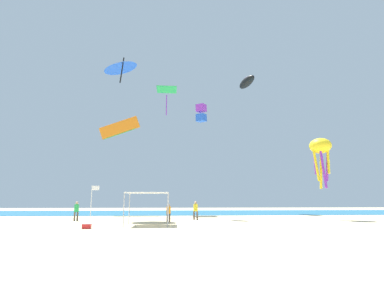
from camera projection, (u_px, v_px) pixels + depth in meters
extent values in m
cube|color=beige|center=(202.00, 231.00, 19.17)|extent=(110.00, 110.00, 0.10)
cube|color=#1E6B93|center=(184.00, 212.00, 46.15)|extent=(110.00, 18.32, 0.03)
cylinder|color=#B2B2B7|center=(124.00, 210.00, 21.79)|extent=(0.07, 0.07, 2.45)
cylinder|color=#B2B2B7|center=(168.00, 210.00, 22.00)|extent=(0.07, 0.07, 2.45)
cylinder|color=#B2B2B7|center=(129.00, 209.00, 24.64)|extent=(0.07, 0.07, 2.45)
cylinder|color=#B2B2B7|center=(168.00, 209.00, 24.85)|extent=(0.07, 0.07, 2.45)
cube|color=white|center=(148.00, 193.00, 23.55)|extent=(3.27, 2.98, 0.06)
cylinder|color=brown|center=(77.00, 216.00, 28.23)|extent=(0.16, 0.16, 0.81)
cylinder|color=brown|center=(74.00, 217.00, 27.97)|extent=(0.16, 0.16, 0.81)
cylinder|color=green|center=(77.00, 208.00, 28.24)|extent=(0.42, 0.42, 0.71)
sphere|color=tan|center=(77.00, 203.00, 28.33)|extent=(0.26, 0.26, 0.26)
cylinder|color=brown|center=(170.00, 218.00, 26.63)|extent=(0.14, 0.14, 0.73)
cylinder|color=brown|center=(167.00, 218.00, 26.43)|extent=(0.14, 0.14, 0.73)
cylinder|color=orange|center=(169.00, 210.00, 26.65)|extent=(0.38, 0.38, 0.63)
sphere|color=tan|center=(169.00, 205.00, 26.73)|extent=(0.24, 0.24, 0.24)
cylinder|color=brown|center=(194.00, 216.00, 29.59)|extent=(0.16, 0.16, 0.82)
cylinder|color=brown|center=(197.00, 216.00, 29.54)|extent=(0.16, 0.16, 0.82)
cylinder|color=yellow|center=(196.00, 208.00, 29.70)|extent=(0.43, 0.43, 0.71)
sphere|color=tan|center=(196.00, 203.00, 29.79)|extent=(0.27, 0.27, 0.27)
cylinder|color=silver|center=(91.00, 205.00, 24.07)|extent=(0.06, 0.06, 3.06)
cube|color=white|center=(96.00, 188.00, 24.34)|extent=(0.55, 0.02, 0.35)
cube|color=red|center=(87.00, 226.00, 20.38)|extent=(0.56, 0.36, 0.32)
cube|color=white|center=(87.00, 224.00, 20.41)|extent=(0.57, 0.37, 0.03)
cube|color=green|center=(167.00, 90.00, 44.61)|extent=(2.95, 2.95, 0.10)
cylinder|color=purple|center=(166.00, 105.00, 44.17)|extent=(0.14, 0.14, 3.11)
ellipsoid|color=yellow|center=(320.00, 146.00, 31.21)|extent=(3.11, 3.11, 1.59)
cylinder|color=yellow|center=(328.00, 162.00, 30.44)|extent=(0.41, 0.42, 2.47)
cylinder|color=purple|center=(327.00, 166.00, 31.02)|extent=(0.55, 0.31, 3.19)
cylinder|color=yellow|center=(321.00, 170.00, 31.41)|extent=(0.36, 0.62, 3.93)
cylinder|color=purple|center=(315.00, 163.00, 31.36)|extent=(0.41, 0.42, 2.47)
cylinder|color=yellow|center=(316.00, 166.00, 30.65)|extent=(0.55, 0.31, 3.19)
cylinder|color=purple|center=(323.00, 169.00, 30.12)|extent=(0.36, 0.62, 3.93)
cube|color=purple|center=(201.00, 108.00, 34.39)|extent=(1.34, 1.35, 0.89)
cube|color=blue|center=(201.00, 118.00, 34.18)|extent=(1.34, 1.35, 0.89)
cube|color=orange|center=(120.00, 128.00, 41.83)|extent=(5.66, 0.57, 3.43)
cube|color=green|center=(119.00, 133.00, 41.69)|extent=(4.37, 0.25, 1.89)
cone|color=blue|center=(120.00, 66.00, 34.45)|extent=(4.86, 4.84, 1.78)
cylinder|color=black|center=(122.00, 70.00, 32.74)|extent=(0.45, 0.27, 2.99)
ellipsoid|color=black|center=(247.00, 82.00, 49.41)|extent=(2.66, 5.17, 1.80)
cone|color=purple|center=(247.00, 78.00, 49.55)|extent=(0.96, 0.86, 0.71)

